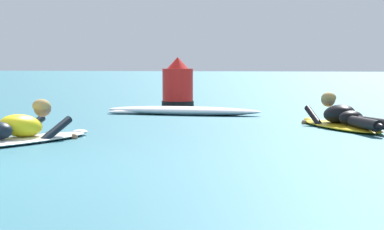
{
  "coord_description": "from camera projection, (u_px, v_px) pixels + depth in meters",
  "views": [
    {
      "loc": [
        3.91,
        -5.49,
        0.93
      ],
      "look_at": [
        1.47,
        4.21,
        0.23
      ],
      "focal_mm": 71.52,
      "sensor_mm": 36.0,
      "label": 1
    }
  ],
  "objects": [
    {
      "name": "ground_plane",
      "position": [
        191.0,
        106.0,
        16.0
      ],
      "size": [
        120.0,
        120.0,
        0.0
      ],
      "primitive_type": "plane",
      "color": "#2D6B7A"
    },
    {
      "name": "surfer_near",
      "position": [
        13.0,
        132.0,
        8.66
      ],
      "size": [
        1.21,
        2.55,
        0.54
      ],
      "color": "white",
      "rests_on": "ground"
    },
    {
      "name": "surfer_far",
      "position": [
        344.0,
        119.0,
        10.63
      ],
      "size": [
        1.59,
        2.49,
        0.54
      ],
      "color": "yellow",
      "rests_on": "ground"
    },
    {
      "name": "whitewater_mid_right",
      "position": [
        183.0,
        111.0,
        13.45
      ],
      "size": [
        2.84,
        0.7,
        0.15
      ],
      "color": "white",
      "rests_on": "ground"
    },
    {
      "name": "channel_marker_buoy",
      "position": [
        178.0,
        87.0,
        15.87
      ],
      "size": [
        0.67,
        0.67,
        1.03
      ],
      "color": "red",
      "rests_on": "ground"
    }
  ]
}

